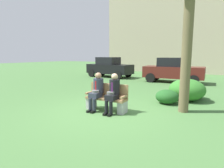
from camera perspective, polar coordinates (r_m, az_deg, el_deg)
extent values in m
plane|color=#46733B|center=(6.18, -2.93, -8.60)|extent=(80.00, 80.00, 0.00)
cube|color=#99754C|center=(6.26, -1.81, -4.43)|extent=(1.42, 0.44, 0.07)
cube|color=#99754C|center=(6.36, -0.93, -1.81)|extent=(1.42, 0.06, 0.45)
cube|color=#99754C|center=(6.59, -6.79, -2.60)|extent=(0.08, 0.44, 0.06)
cube|color=#99754C|center=(5.91, 3.74, -3.87)|extent=(0.08, 0.44, 0.06)
cube|color=#B4B4B4|center=(6.64, -6.32, -5.70)|extent=(0.20, 0.37, 0.38)
cube|color=#B4B4B4|center=(6.03, 3.19, -7.16)|extent=(0.20, 0.37, 0.38)
cube|color=#2D3342|center=(6.26, -5.08, -3.37)|extent=(0.32, 0.38, 0.16)
cylinder|color=#2D3342|center=(6.22, -6.65, -6.35)|extent=(0.11, 0.11, 0.45)
cylinder|color=#2D3342|center=(6.13, -5.43, -6.56)|extent=(0.11, 0.11, 0.45)
cube|color=black|center=(6.23, -6.95, -8.16)|extent=(0.09, 0.22, 0.07)
cube|color=black|center=(6.14, -5.73, -8.40)|extent=(0.09, 0.22, 0.07)
cylinder|color=#2D3342|center=(6.36, -4.15, -0.48)|extent=(0.34, 0.34, 0.49)
cube|color=maroon|center=(6.22, -4.99, -0.51)|extent=(0.05, 0.01, 0.31)
sphere|color=#9E7556|center=(6.31, -4.18, 2.55)|extent=(0.21, 0.21, 0.21)
cylinder|color=slate|center=(6.21, -5.03, -2.30)|extent=(0.24, 0.24, 0.09)
cube|color=black|center=(5.93, -0.10, -4.01)|extent=(0.32, 0.38, 0.16)
cylinder|color=black|center=(5.89, -1.70, -7.18)|extent=(0.11, 0.11, 0.45)
cylinder|color=black|center=(5.81, -0.34, -7.39)|extent=(0.11, 0.11, 0.45)
cube|color=black|center=(5.90, -1.99, -9.09)|extent=(0.09, 0.22, 0.07)
cube|color=black|center=(5.82, -0.63, -9.33)|extent=(0.09, 0.22, 0.07)
cylinder|color=black|center=(6.04, 0.79, -0.95)|extent=(0.34, 0.34, 0.49)
cube|color=#4C1951|center=(5.89, 0.02, -0.99)|extent=(0.05, 0.01, 0.31)
sphere|color=tan|center=(5.99, 0.80, 2.24)|extent=(0.21, 0.21, 0.21)
cylinder|color=#585858|center=(5.91, -0.45, -2.83)|extent=(0.24, 0.24, 0.09)
cylinder|color=brown|center=(6.41, 21.80, 9.51)|extent=(0.31, 0.31, 3.99)
ellipsoid|color=#357B2B|center=(8.22, 21.86, -1.65)|extent=(1.43, 1.31, 0.89)
ellipsoid|color=#207129|center=(8.79, 23.78, -2.26)|extent=(0.88, 0.80, 0.55)
ellipsoid|color=#225922|center=(7.48, 16.41, -3.72)|extent=(0.87, 0.80, 0.54)
cube|color=black|center=(15.90, -0.73, 4.64)|extent=(4.04, 1.95, 0.76)
cube|color=black|center=(15.95, -1.17, 7.10)|extent=(1.83, 1.53, 0.60)
cylinder|color=black|center=(15.84, 4.95, 3.22)|extent=(0.65, 0.20, 0.64)
cylinder|color=black|center=(14.52, 1.82, 2.74)|extent=(0.65, 0.20, 0.64)
cylinder|color=black|center=(17.37, -2.85, 3.73)|extent=(0.65, 0.20, 0.64)
cylinder|color=black|center=(16.18, -6.28, 3.31)|extent=(0.65, 0.20, 0.64)
cube|color=#591E19|center=(13.43, 18.17, 3.45)|extent=(3.94, 1.65, 0.76)
cube|color=black|center=(13.42, 17.68, 6.38)|extent=(1.73, 1.40, 0.60)
cylinder|color=black|center=(14.08, 24.14, 1.79)|extent=(0.64, 0.16, 0.64)
cylinder|color=black|center=(12.53, 23.61, 1.05)|extent=(0.64, 0.16, 0.64)
cylinder|color=black|center=(14.52, 13.34, 2.51)|extent=(0.64, 0.16, 0.64)
cylinder|color=black|center=(13.02, 11.57, 1.87)|extent=(0.64, 0.16, 0.64)
cube|color=#B8A98E|center=(24.98, 17.74, 14.79)|extent=(13.12, 8.09, 9.28)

